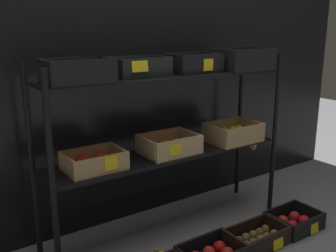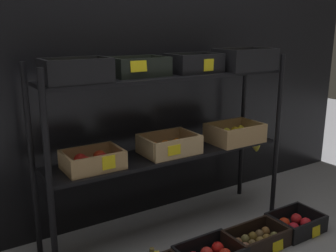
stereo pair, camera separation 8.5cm
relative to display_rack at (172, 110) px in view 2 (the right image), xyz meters
The scene contains 5 objects.
ground_plane 0.80m from the display_rack, 155.53° to the left, with size 10.00×10.00×0.00m, color gray.
storefront_wall 0.41m from the display_rack, 93.69° to the left, with size 3.95×0.12×1.90m, color black.
display_rack is the anchor object (origin of this frame).
crate_ground_kiwi 0.93m from the display_rack, 54.28° to the right, with size 0.38×0.23×0.11m.
crate_ground_rightmost_apple_red 1.10m from the display_rack, 32.91° to the right, with size 0.32×0.26×0.11m.
Camera 2 is at (-1.21, -1.91, 1.29)m, focal length 41.25 mm.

